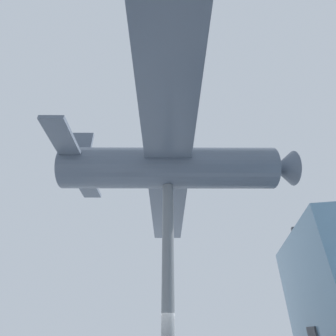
{
  "coord_description": "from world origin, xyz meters",
  "views": [
    {
      "loc": [
        10.53,
        1.87,
        1.81
      ],
      "look_at": [
        0.0,
        0.0,
        8.69
      ],
      "focal_mm": 28.0,
      "sensor_mm": 36.0,
      "label": 1
    }
  ],
  "objects": [
    {
      "name": "suspended_airplane",
      "position": [
        -0.03,
        0.18,
        8.7
      ],
      "size": [
        21.06,
        11.89,
        3.14
      ],
      "rotation": [
        0.0,
        0.0,
        0.18
      ],
      "color": "#4C5666",
      "rests_on": "support_pylon_central"
    },
    {
      "name": "support_pylon_central",
      "position": [
        0.0,
        0.0,
        3.84
      ],
      "size": [
        0.49,
        0.49,
        7.69
      ],
      "color": "slate",
      "rests_on": "ground_plane"
    }
  ]
}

